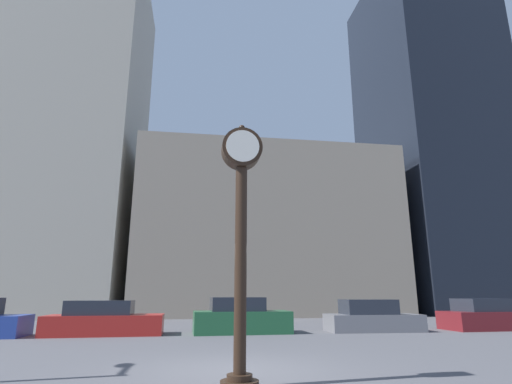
{
  "coord_description": "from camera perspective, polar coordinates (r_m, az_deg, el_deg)",
  "views": [
    {
      "loc": [
        -0.93,
        -8.98,
        1.56
      ],
      "look_at": [
        2.04,
        10.8,
        6.68
      ],
      "focal_mm": 28.0,
      "sensor_mm": 36.0,
      "label": 1
    }
  ],
  "objects": [
    {
      "name": "street_clock",
      "position": [
        7.54,
        -2.16,
        -4.38
      ],
      "size": [
        0.79,
        0.67,
        4.85
      ],
      "color": "black",
      "rests_on": "ground_plane"
    },
    {
      "name": "ground_plane",
      "position": [
        9.16,
        -2.84,
        -24.13
      ],
      "size": [
        200.0,
        200.0,
        0.0
      ],
      "primitive_type": "plane",
      "color": "#515156"
    },
    {
      "name": "building_storefront_row",
      "position": [
        33.79,
        1.06,
        -6.2
      ],
      "size": [
        19.87,
        12.0,
        12.71
      ],
      "color": "gray",
      "rests_on": "ground_plane"
    },
    {
      "name": "car_green",
      "position": [
        17.21,
        -2.19,
        -17.53
      ],
      "size": [
        3.99,
        1.85,
        1.43
      ],
      "rotation": [
        0.0,
        0.0,
        0.04
      ],
      "color": "#236038",
      "rests_on": "ground_plane"
    },
    {
      "name": "car_grey",
      "position": [
        18.78,
        16.2,
        -16.89
      ],
      "size": [
        4.06,
        1.82,
        1.33
      ],
      "rotation": [
        0.0,
        0.0,
        -0.03
      ],
      "color": "slate",
      "rests_on": "ground_plane"
    },
    {
      "name": "building_glass_modern",
      "position": [
        42.29,
        23.47,
        7.6
      ],
      "size": [
        9.97,
        12.0,
        33.04
      ],
      "color": "black",
      "rests_on": "ground_plane"
    },
    {
      "name": "building_tall_tower",
      "position": [
        37.31,
        -25.89,
        7.92
      ],
      "size": [
        12.18,
        12.0,
        29.57
      ],
      "color": "#BCB29E",
      "rests_on": "ground_plane"
    },
    {
      "name": "car_maroon",
      "position": [
        21.64,
        30.26,
        -15.11
      ],
      "size": [
        4.26,
        1.96,
        1.36
      ],
      "rotation": [
        0.0,
        0.0,
        0.04
      ],
      "color": "maroon",
      "rests_on": "ground_plane"
    },
    {
      "name": "car_red",
      "position": [
        17.5,
        -20.91,
        -16.77
      ],
      "size": [
        4.48,
        1.83,
        1.31
      ],
      "rotation": [
        0.0,
        0.0,
        0.03
      ],
      "color": "red",
      "rests_on": "ground_plane"
    }
  ]
}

